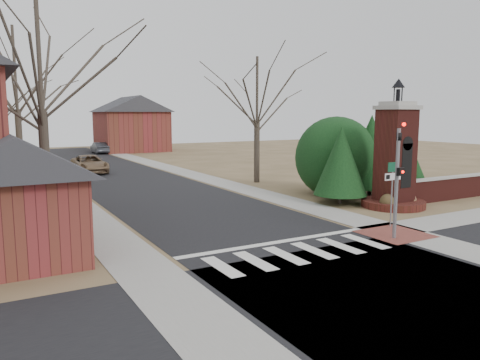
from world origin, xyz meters
TOP-DOWN VIEW (x-y plane):
  - ground at (0.00, 0.00)m, footprint 120.00×120.00m
  - main_street at (0.00, 22.00)m, footprint 8.00×70.00m
  - cross_street at (0.00, -3.00)m, footprint 120.00×8.00m
  - crosswalk_zone at (0.00, 0.80)m, footprint 8.00×2.20m
  - stop_bar at (0.00, 2.30)m, footprint 8.00×0.35m
  - sidewalk_right_main at (5.20, 22.00)m, footprint 2.00×60.00m
  - sidewalk_left at (-5.20, 22.00)m, footprint 2.00×60.00m
  - curb_apron at (4.80, 1.00)m, footprint 2.40×2.40m
  - traffic_signal_pole at (4.30, 0.57)m, footprint 0.28×0.41m
  - sign_post at (5.59, 1.99)m, footprint 0.90×0.07m
  - brick_gate_monument at (9.00, 4.99)m, footprint 3.20×3.20m
  - brick_garden_wall at (13.50, 5.00)m, footprint 7.50×0.50m
  - garage_left at (-8.52, 4.49)m, footprint 4.80×4.80m
  - house_distant_right at (7.99, 47.99)m, footprint 8.80×8.80m
  - evergreen_near at (7.20, 7.00)m, footprint 2.80×2.80m
  - evergreen_mid at (10.50, 8.20)m, footprint 3.40×3.40m
  - evergreen_far at (12.50, 7.20)m, footprint 2.40×2.40m
  - evergreen_mass at (9.00, 9.50)m, footprint 4.80×4.80m
  - bare_tree_0 at (-7.00, 9.00)m, footprint 8.05×8.05m
  - bare_tree_1 at (-7.00, 22.00)m, footprint 8.40×8.40m
  - bare_tree_3 at (7.50, 16.00)m, footprint 7.00×7.00m
  - pickup_truck at (-1.60, 27.17)m, footprint 2.45×5.18m
  - distant_car at (3.40, 45.83)m, footprint 1.47×4.17m
  - dry_shrub_left at (8.20, 4.60)m, footprint 0.81×0.81m
  - dry_shrub_right at (9.72, 4.60)m, footprint 0.72×0.72m

SIDE VIEW (x-z plane):
  - ground at x=0.00m, z-range 0.00..0.00m
  - main_street at x=0.00m, z-range 0.00..0.01m
  - cross_street at x=0.00m, z-range 0.00..0.01m
  - crosswalk_zone at x=0.00m, z-range 0.00..0.02m
  - stop_bar at x=0.00m, z-range 0.00..0.02m
  - sidewalk_right_main at x=5.20m, z-range 0.00..0.02m
  - sidewalk_left at x=-5.20m, z-range 0.00..0.02m
  - curb_apron at x=4.80m, z-range 0.00..0.02m
  - dry_shrub_right at x=9.72m, z-range 0.00..0.72m
  - dry_shrub_left at x=8.20m, z-range 0.00..0.81m
  - brick_garden_wall at x=13.50m, z-range 0.01..1.31m
  - distant_car at x=3.40m, z-range 0.00..1.37m
  - pickup_truck at x=-1.60m, z-range 0.00..1.43m
  - evergreen_far at x=12.50m, z-range 0.25..3.55m
  - sign_post at x=5.59m, z-range 0.57..3.32m
  - brick_gate_monument at x=9.00m, z-range -1.07..5.40m
  - garage_left at x=-8.52m, z-range 0.09..4.38m
  - evergreen_near at x=7.20m, z-range 0.25..4.35m
  - evergreen_mass at x=9.00m, z-range 0.00..4.80m
  - traffic_signal_pole at x=4.30m, z-range 0.34..4.84m
  - evergreen_mid at x=10.50m, z-range 0.25..4.95m
  - house_distant_right at x=7.99m, z-range 0.00..7.30m
  - bare_tree_3 at x=7.50m, z-range 1.84..11.54m
  - bare_tree_0 at x=-7.00m, z-range 2.12..13.27m
  - bare_tree_1 at x=-7.00m, z-range 2.21..13.85m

